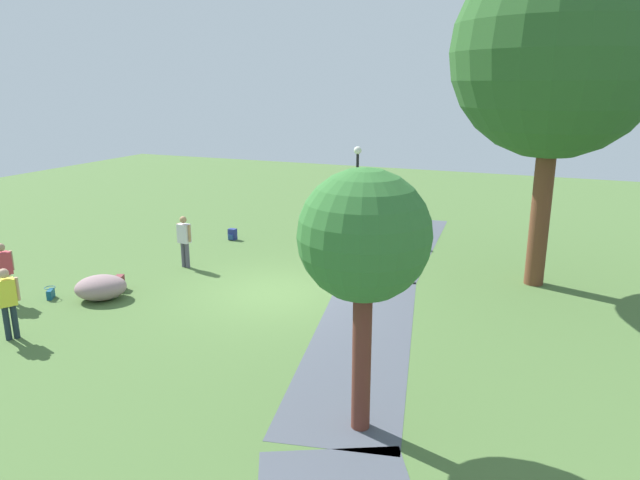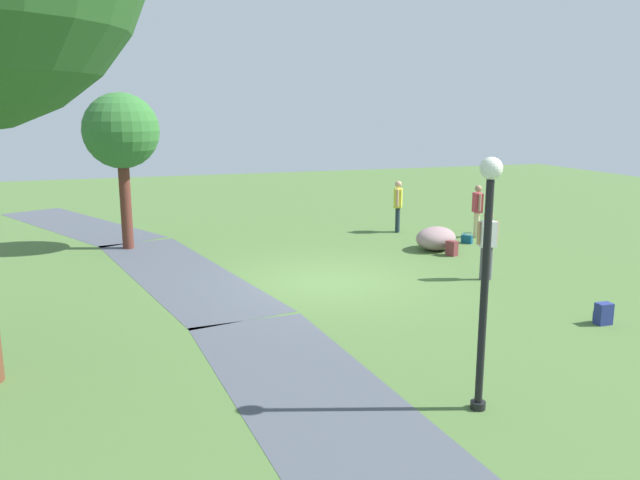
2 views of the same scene
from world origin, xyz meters
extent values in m
plane|color=#4B6C36|center=(0.00, 0.00, 0.00)|extent=(48.00, 48.00, 0.00)
cube|color=#484D58|center=(-6.01, 1.97, 0.00)|extent=(8.14, 2.74, 0.01)
cube|color=#484D58|center=(1.90, 3.08, 0.00)|extent=(8.27, 3.73, 0.01)
cylinder|color=brown|center=(-3.44, 6.39, 2.16)|extent=(0.52, 0.52, 4.32)
sphere|color=#2C5A27|center=(-3.44, 6.39, 6.20)|extent=(5.38, 5.38, 5.38)
cylinder|color=brown|center=(5.06, 4.12, 1.27)|extent=(0.31, 0.31, 2.54)
sphere|color=#336F31|center=(5.06, 4.12, 3.26)|extent=(2.04, 2.04, 2.04)
cylinder|color=black|center=(-6.41, 0.10, 0.05)|extent=(0.20, 0.20, 0.10)
cylinder|color=black|center=(-6.41, 0.10, 1.51)|extent=(0.10, 0.10, 3.01)
sphere|color=white|center=(-6.41, 0.10, 3.15)|extent=(0.28, 0.28, 0.28)
ellipsoid|color=gray|center=(2.17, -3.97, 0.32)|extent=(1.57, 1.64, 0.64)
cylinder|color=beige|center=(3.38, -5.99, 0.39)|extent=(0.13, 0.13, 0.77)
cylinder|color=beige|center=(3.23, -5.94, 0.39)|extent=(0.13, 0.13, 0.77)
cube|color=#B53642|center=(3.31, -5.97, 1.06)|extent=(0.41, 0.33, 0.58)
cylinder|color=#A07B60|center=(3.10, -5.91, 1.10)|extent=(0.08, 0.08, 0.52)
sphere|color=#A07B60|center=(3.31, -5.97, 1.49)|extent=(0.21, 0.21, 0.21)
cylinder|color=#4E4A5C|center=(-0.96, -3.62, 0.39)|extent=(0.13, 0.13, 0.77)
cylinder|color=#4E4A5C|center=(-0.94, -3.46, 0.39)|extent=(0.13, 0.13, 0.77)
cube|color=silver|center=(-0.95, -3.54, 1.07)|extent=(0.28, 0.38, 0.58)
cylinder|color=#A87E56|center=(-0.98, -3.76, 1.10)|extent=(0.08, 0.08, 0.52)
cylinder|color=#A87E56|center=(-0.93, -3.32, 1.10)|extent=(0.08, 0.08, 0.52)
sphere|color=#A87E56|center=(-0.95, -3.54, 1.49)|extent=(0.21, 0.21, 0.21)
cylinder|color=#1B2932|center=(4.87, -4.08, 0.40)|extent=(0.13, 0.13, 0.79)
cylinder|color=#1B2932|center=(4.73, -4.00, 0.40)|extent=(0.13, 0.13, 0.79)
cube|color=yellow|center=(4.80, -4.04, 1.09)|extent=(0.43, 0.39, 0.59)
cylinder|color=tan|center=(4.61, -3.93, 1.12)|extent=(0.08, 0.08, 0.53)
sphere|color=tan|center=(4.80, -4.04, 1.52)|extent=(0.21, 0.21, 0.21)
cube|color=navy|center=(2.63, -5.24, 0.12)|extent=(0.34, 0.26, 0.24)
torus|color=navy|center=(2.63, -5.24, 0.30)|extent=(0.37, 0.37, 0.02)
cube|color=brown|center=(1.40, -4.03, 0.20)|extent=(0.34, 0.29, 0.40)
cube|color=maroon|center=(1.45, -4.15, 0.12)|extent=(0.20, 0.13, 0.18)
cube|color=navy|center=(-4.27, -3.87, 0.20)|extent=(0.20, 0.28, 0.40)
cube|color=navy|center=(-4.14, -3.87, 0.12)|extent=(0.06, 0.20, 0.18)
cylinder|color=white|center=(2.09, -4.36, 0.01)|extent=(0.22, 0.22, 0.02)
camera|label=1|loc=(12.98, 6.69, 5.46)|focal=32.29mm
camera|label=2|loc=(-13.00, 4.49, 3.88)|focal=35.40mm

